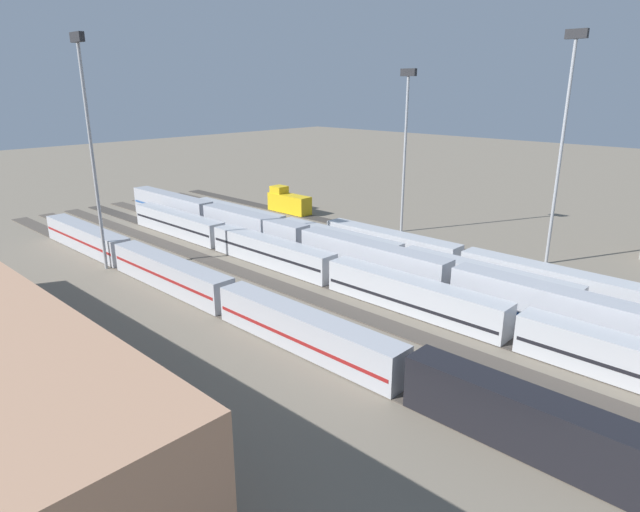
% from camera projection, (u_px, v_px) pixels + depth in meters
% --- Properties ---
extents(ground_plane, '(400.00, 400.00, 0.00)m').
position_uv_depth(ground_plane, '(362.00, 278.00, 72.44)').
color(ground_plane, '#756B5B').
extents(track_bed_0, '(140.00, 2.80, 0.12)m').
position_uv_depth(track_bed_0, '(441.00, 247.00, 86.24)').
color(track_bed_0, '#3D3833').
rests_on(track_bed_0, ground_plane).
extents(track_bed_1, '(140.00, 2.80, 0.12)m').
position_uv_depth(track_bed_1, '(424.00, 253.00, 82.79)').
color(track_bed_1, '#4C443D').
rests_on(track_bed_1, ground_plane).
extents(track_bed_2, '(140.00, 2.80, 0.12)m').
position_uv_depth(track_bed_2, '(405.00, 261.00, 79.33)').
color(track_bed_2, '#3D3833').
rests_on(track_bed_2, ground_plane).
extents(track_bed_3, '(140.00, 2.80, 0.12)m').
position_uv_depth(track_bed_3, '(385.00, 269.00, 75.88)').
color(track_bed_3, '#4C443D').
rests_on(track_bed_3, ground_plane).
extents(track_bed_4, '(140.00, 2.80, 0.12)m').
position_uv_depth(track_bed_4, '(362.00, 277.00, 72.42)').
color(track_bed_4, '#4C443D').
rests_on(track_bed_4, ground_plane).
extents(track_bed_5, '(140.00, 2.80, 0.12)m').
position_uv_depth(track_bed_5, '(338.00, 287.00, 68.97)').
color(track_bed_5, '#3D3833').
rests_on(track_bed_5, ground_plane).
extents(track_bed_6, '(140.00, 2.80, 0.12)m').
position_uv_depth(track_bed_6, '(311.00, 298.00, 65.51)').
color(track_bed_6, '#4C443D').
rests_on(track_bed_6, ground_plane).
extents(track_bed_7, '(140.00, 2.80, 0.12)m').
position_uv_depth(track_bed_7, '(280.00, 309.00, 62.06)').
color(track_bed_7, '#4C443D').
rests_on(track_bed_7, ground_plane).
extents(track_bed_8, '(140.00, 2.80, 0.12)m').
position_uv_depth(track_bed_8, '(247.00, 322.00, 58.60)').
color(track_bed_8, '#4C443D').
rests_on(track_bed_8, ground_plane).
extents(train_on_track_8, '(90.60, 3.06, 4.40)m').
position_uv_depth(train_on_track_8, '(217.00, 293.00, 61.43)').
color(train_on_track_8, black).
rests_on(train_on_track_8, ground_plane).
extents(train_on_track_5, '(95.60, 3.06, 3.80)m').
position_uv_depth(train_on_track_5, '(334.00, 271.00, 68.88)').
color(train_on_track_5, '#B7BABF').
rests_on(train_on_track_5, ground_plane).
extents(train_on_track_3, '(71.40, 3.06, 3.80)m').
position_uv_depth(train_on_track_3, '(336.00, 243.00, 81.39)').
color(train_on_track_3, '#B7BABF').
rests_on(train_on_track_3, ground_plane).
extents(train_on_track_4, '(119.80, 3.06, 5.00)m').
position_uv_depth(train_on_track_4, '(371.00, 262.00, 70.77)').
color(train_on_track_4, '#A8AAB2').
rests_on(train_on_track_4, ground_plane).
extents(train_on_track_0, '(10.00, 3.00, 5.00)m').
position_uv_depth(train_on_track_0, '(288.00, 202.00, 109.11)').
color(train_on_track_0, gold).
rests_on(train_on_track_0, ground_plane).
extents(train_on_track_2, '(71.40, 3.06, 3.80)m').
position_uv_depth(train_on_track_2, '(552.00, 283.00, 64.80)').
color(train_on_track_2, '#B7BABF').
rests_on(train_on_track_2, ground_plane).
extents(light_mast_0, '(2.80, 0.70, 31.74)m').
position_uv_depth(light_mast_0, '(565.00, 124.00, 72.31)').
color(light_mast_0, '#9EA0A5').
rests_on(light_mast_0, ground_plane).
extents(light_mast_1, '(2.80, 0.70, 31.17)m').
position_uv_depth(light_mast_1, '(89.00, 128.00, 70.23)').
color(light_mast_1, '#9EA0A5').
rests_on(light_mast_1, ground_plane).
extents(light_mast_2, '(2.80, 0.70, 27.44)m').
position_uv_depth(light_mast_2, '(406.00, 131.00, 90.18)').
color(light_mast_2, '#9EA0A5').
rests_on(light_mast_2, ground_plane).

